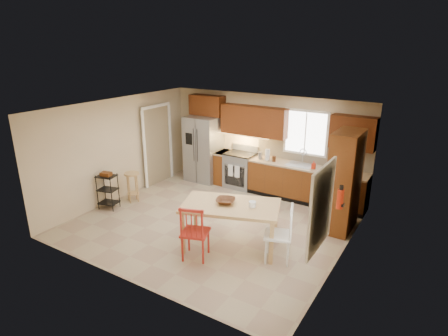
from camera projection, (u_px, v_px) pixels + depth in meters
floor at (213, 222)px, 8.18m from camera, size 5.50×5.50×0.00m
ceiling at (211, 108)px, 7.38m from camera, size 5.50×5.00×0.02m
wall_back at (265, 142)px, 9.80m from camera, size 5.50×0.02×2.50m
wall_front at (123, 212)px, 5.77m from camera, size 5.50×0.02×2.50m
wall_left at (119, 149)px, 9.16m from camera, size 0.02×5.00×2.50m
wall_right at (346, 195)px, 6.41m from camera, size 0.02×5.00×2.50m
refrigerator at (204, 149)px, 10.45m from camera, size 0.92×0.75×1.82m
range_stove at (240, 171)px, 10.07m from camera, size 0.76×0.63×0.92m
base_cabinet_narrow at (223, 167)px, 10.36m from camera, size 0.30×0.60×0.90m
base_cabinet_run at (306, 184)px, 9.17m from camera, size 2.92×0.60×0.90m
dishwasher at (325, 192)px, 8.65m from camera, size 0.60×0.02×0.78m
backsplash at (312, 153)px, 9.16m from camera, size 2.92×0.03×0.55m
upper_over_fridge at (207, 105)px, 10.23m from camera, size 1.00×0.35×0.55m
upper_left_block at (254, 121)px, 9.60m from camera, size 1.80×0.35×0.75m
upper_right_block at (353, 133)px, 8.35m from camera, size 1.00×0.35×0.75m
window_back at (306, 133)px, 9.10m from camera, size 1.12×0.04×1.12m
sink at (300, 167)px, 9.13m from camera, size 0.62×0.46×0.16m
undercab_glow at (243, 135)px, 9.85m from camera, size 1.60×0.30×0.01m
soap_bottle at (314, 165)px, 8.81m from camera, size 0.09×0.09×0.19m
paper_towel at (267, 155)px, 9.46m from camera, size 0.12×0.12×0.28m
canister_steel at (260, 155)px, 9.57m from camera, size 0.11×0.11×0.18m
canister_wood at (274, 159)px, 9.35m from camera, size 0.10×0.10×0.14m
pantry at (344, 182)px, 7.60m from camera, size 0.50×0.95×2.10m
fire_extinguisher at (340, 199)px, 6.64m from camera, size 0.12×0.12×0.36m
window_right at (321, 208)px, 5.45m from camera, size 0.04×1.02×1.32m
doorway at (157, 146)px, 10.23m from camera, size 0.04×0.95×2.10m
dining_table at (231, 226)px, 7.08m from camera, size 2.02×1.54×0.87m
chair_red at (195, 231)px, 6.70m from camera, size 0.63×0.63×1.05m
chair_white at (278, 234)px, 6.62m from camera, size 0.63×0.63×1.05m
table_bowl at (226, 203)px, 6.99m from camera, size 0.46×0.46×0.09m
table_jar at (252, 205)px, 6.82m from camera, size 0.19×0.19×0.17m
bar_stool at (133, 187)px, 9.16m from camera, size 0.45×0.45×0.74m
utility_cart at (108, 191)px, 8.76m from camera, size 0.49×0.42×0.85m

